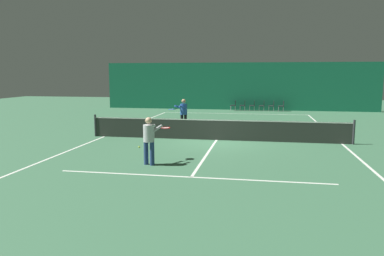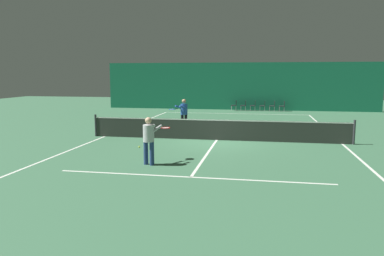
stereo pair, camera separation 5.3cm
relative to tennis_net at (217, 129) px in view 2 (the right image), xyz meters
The scene contains 18 objects.
ground_plane 0.51m from the tennis_net, ahead, with size 60.00×60.00×0.00m, color #386647.
backdrop_curtain 15.22m from the tennis_net, 90.00° to the left, with size 23.00×0.12×4.00m.
court_line_baseline_far 11.91m from the tennis_net, 90.00° to the left, with size 11.00×0.10×0.00m.
court_line_service_far 6.42m from the tennis_net, 90.00° to the left, with size 8.25×0.10×0.00m.
court_line_service_near 6.42m from the tennis_net, 90.00° to the right, with size 8.25×0.10×0.00m.
court_line_sideline_left 5.52m from the tennis_net, behind, with size 0.10×23.80×0.00m.
court_line_sideline_right 5.52m from the tennis_net, ahead, with size 0.10×23.80×0.00m.
court_line_centre 0.51m from the tennis_net, ahead, with size 0.10×12.80×0.00m.
tennis_net is the anchor object (origin of this frame).
player_near 5.39m from the tennis_net, 107.91° to the right, with size 0.79×1.36×1.60m.
player_far 3.76m from the tennis_net, 126.08° to the left, with size 0.96×1.36×1.67m.
courtside_chair_0 14.60m from the tennis_net, 90.90° to the left, with size 0.44×0.44×0.84m.
courtside_chair_1 14.61m from the tennis_net, 87.81° to the left, with size 0.44×0.44×0.84m.
courtside_chair_2 14.66m from the tennis_net, 84.73° to the left, with size 0.44×0.44×0.84m.
courtside_chair_3 14.75m from the tennis_net, 81.68° to the left, with size 0.44×0.44×0.84m.
courtside_chair_4 14.88m from the tennis_net, 78.67° to the left, with size 0.44×0.44×0.84m.
courtside_chair_5 15.06m from the tennis_net, 75.73° to the left, with size 0.44×0.44×0.84m.
tennis_ball 3.82m from the tennis_net, 140.78° to the right, with size 0.07×0.07×0.07m.
Camera 2 is at (2.00, -16.92, 3.01)m, focal length 35.00 mm.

